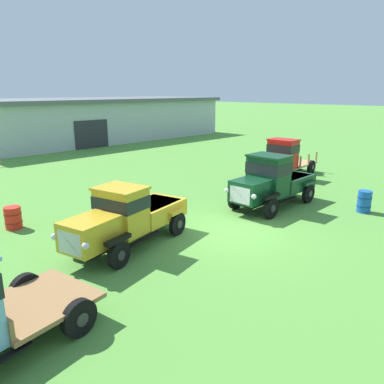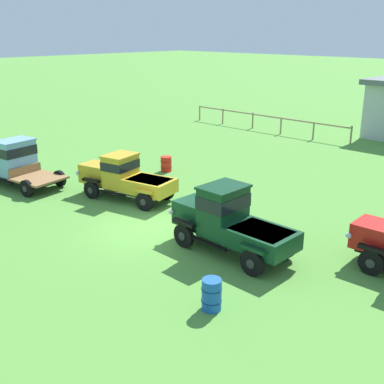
{
  "view_description": "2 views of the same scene",
  "coord_description": "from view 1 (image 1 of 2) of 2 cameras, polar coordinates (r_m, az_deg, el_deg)",
  "views": [
    {
      "loc": [
        -10.09,
        -7.73,
        4.89
      ],
      "look_at": [
        0.13,
        2.19,
        1.0
      ],
      "focal_mm": 35.0,
      "sensor_mm": 36.0,
      "label": 1
    },
    {
      "loc": [
        13.04,
        -11.21,
        7.28
      ],
      "look_at": [
        0.13,
        2.19,
        1.0
      ],
      "focal_mm": 45.0,
      "sensor_mm": 36.0,
      "label": 2
    }
  ],
  "objects": [
    {
      "name": "farm_shed",
      "position": [
        39.9,
        -14.14,
        10.77
      ],
      "size": [
        25.86,
        10.57,
        4.11
      ],
      "color": "#B2B7BC",
      "rests_on": "ground"
    },
    {
      "name": "oil_drum_beside_row",
      "position": [
        15.09,
        -25.61,
        -3.55
      ],
      "size": [
        0.62,
        0.62,
        0.82
      ],
      "color": "red",
      "rests_on": "ground"
    },
    {
      "name": "oil_drum_near_fence",
      "position": [
        16.97,
        24.77,
        -1.32
      ],
      "size": [
        0.57,
        0.57,
        0.91
      ],
      "color": "#1951B2",
      "rests_on": "ground"
    },
    {
      "name": "vintage_truck_far_side",
      "position": [
        21.99,
        13.48,
        4.98
      ],
      "size": [
        4.95,
        2.08,
        2.22
      ],
      "color": "black",
      "rests_on": "ground"
    },
    {
      "name": "ground_plane",
      "position": [
        13.62,
        6.27,
        -5.86
      ],
      "size": [
        240.0,
        240.0,
        0.0
      ],
      "primitive_type": "plane",
      "color": "#518E38"
    },
    {
      "name": "vintage_truck_second_in_line",
      "position": [
        12.03,
        -10.02,
        -3.72
      ],
      "size": [
        4.98,
        2.61,
        2.03
      ],
      "color": "black",
      "rests_on": "ground"
    },
    {
      "name": "vintage_truck_midrow_center",
      "position": [
        16.29,
        12.0,
        1.61
      ],
      "size": [
        4.76,
        2.0,
        2.3
      ],
      "color": "black",
      "rests_on": "ground"
    }
  ]
}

